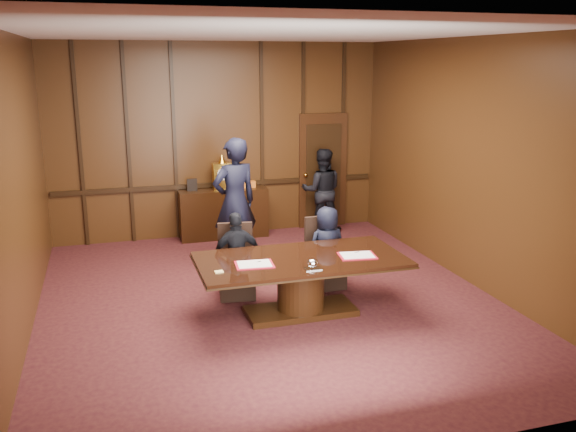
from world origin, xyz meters
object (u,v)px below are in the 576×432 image
(signatory_right, at_px, (327,248))
(witness_left, at_px, (235,202))
(sideboard, at_px, (223,211))
(witness_right, at_px, (322,191))
(conference_table, at_px, (301,276))
(signatory_left, at_px, (237,256))

(signatory_right, bearing_deg, witness_left, -59.14)
(sideboard, bearing_deg, witness_left, -93.96)
(sideboard, bearing_deg, witness_right, -4.93)
(conference_table, height_order, signatory_right, signatory_right)
(signatory_right, relative_size, witness_right, 0.75)
(sideboard, relative_size, witness_right, 1.01)
(signatory_right, bearing_deg, sideboard, -78.45)
(conference_table, bearing_deg, witness_right, 66.24)
(signatory_left, distance_m, witness_left, 1.47)
(witness_right, bearing_deg, signatory_right, 87.45)
(signatory_right, distance_m, witness_right, 2.96)
(conference_table, bearing_deg, witness_left, 99.82)
(signatory_right, height_order, witness_right, witness_right)
(signatory_left, height_order, witness_left, witness_left)
(conference_table, relative_size, witness_left, 1.29)
(signatory_left, distance_m, signatory_right, 1.30)
(sideboard, bearing_deg, signatory_left, -97.32)
(sideboard, relative_size, signatory_left, 1.33)
(signatory_right, height_order, witness_left, witness_left)
(conference_table, distance_m, signatory_left, 1.03)
(sideboard, bearing_deg, signatory_right, -72.74)
(signatory_right, bearing_deg, conference_table, 45.20)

